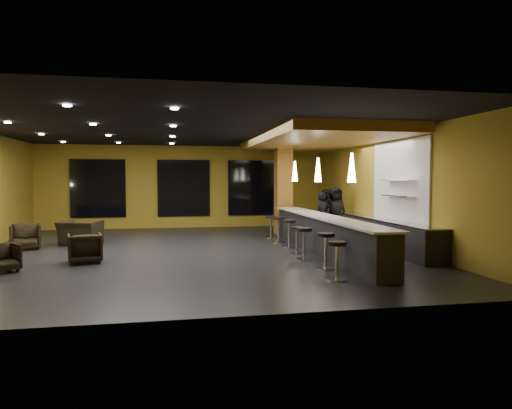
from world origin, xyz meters
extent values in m
cube|color=black|center=(0.00, 0.00, -0.05)|extent=(12.00, 13.00, 0.10)
cube|color=black|center=(0.00, 0.00, 3.55)|extent=(12.00, 13.00, 0.10)
cube|color=olive|center=(0.00, 6.55, 1.75)|extent=(12.00, 0.10, 3.50)
cube|color=olive|center=(0.00, -6.55, 1.75)|extent=(12.00, 0.10, 3.50)
cube|color=olive|center=(6.05, 0.00, 1.75)|extent=(0.10, 13.00, 3.50)
cube|color=olive|center=(4.00, 1.00, 3.36)|extent=(3.60, 8.00, 0.28)
cube|color=black|center=(-3.50, 6.44, 1.70)|extent=(2.20, 0.06, 2.40)
cube|color=black|center=(0.00, 6.44, 1.70)|extent=(2.20, 0.06, 2.40)
cube|color=black|center=(3.00, 6.44, 1.70)|extent=(2.20, 0.06, 2.40)
cube|color=white|center=(5.96, -1.00, 2.00)|extent=(0.06, 3.20, 2.40)
cube|color=black|center=(3.65, -1.00, 0.50)|extent=(0.60, 8.00, 1.00)
cube|color=beige|center=(3.65, -1.00, 1.02)|extent=(0.78, 8.10, 0.05)
cube|color=black|center=(5.65, -0.50, 0.43)|extent=(0.70, 6.00, 0.86)
cube|color=silver|center=(5.65, -0.50, 0.89)|extent=(0.72, 6.00, 0.03)
cube|color=silver|center=(5.82, -1.20, 1.60)|extent=(0.30, 1.50, 0.03)
cube|color=silver|center=(5.82, -1.20, 2.05)|extent=(0.30, 1.50, 0.03)
cube|color=brown|center=(3.65, 3.60, 1.75)|extent=(0.60, 0.60, 3.50)
cone|color=white|center=(3.65, -3.00, 2.35)|extent=(0.20, 0.20, 0.70)
cone|color=white|center=(3.65, -0.50, 2.35)|extent=(0.20, 0.20, 0.70)
cone|color=white|center=(3.65, 2.00, 2.35)|extent=(0.20, 0.20, 0.70)
imported|color=black|center=(4.63, 1.89, 0.81)|extent=(0.67, 0.53, 1.62)
imported|color=black|center=(4.90, 2.17, 0.86)|extent=(0.92, 0.77, 1.72)
imported|color=black|center=(5.25, 2.28, 0.90)|extent=(0.95, 0.69, 1.80)
imported|color=black|center=(-4.33, -2.26, 0.32)|extent=(0.96, 0.97, 0.64)
imported|color=black|center=(-2.69, -1.37, 0.37)|extent=(0.94, 0.96, 0.73)
imported|color=black|center=(-4.81, 1.24, 0.38)|extent=(0.99, 1.00, 0.76)
imported|color=black|center=(-3.40, 1.90, 0.38)|extent=(1.40, 1.30, 0.76)
cylinder|color=silver|center=(2.74, -4.44, 0.02)|extent=(0.41, 0.41, 0.03)
cylinder|color=silver|center=(2.74, -4.44, 0.38)|extent=(0.07, 0.07, 0.72)
cylinder|color=black|center=(2.74, -4.44, 0.77)|extent=(0.39, 0.39, 0.08)
cylinder|color=silver|center=(2.92, -3.29, 0.02)|extent=(0.43, 0.43, 0.03)
cylinder|color=silver|center=(2.92, -3.29, 0.39)|extent=(0.07, 0.07, 0.75)
cylinder|color=black|center=(2.92, -3.29, 0.80)|extent=(0.40, 0.40, 0.09)
cylinder|color=silver|center=(2.76, -2.07, 0.02)|extent=(0.42, 0.42, 0.03)
cylinder|color=silver|center=(2.76, -2.07, 0.39)|extent=(0.07, 0.07, 0.74)
cylinder|color=black|center=(2.76, -2.07, 0.79)|extent=(0.40, 0.40, 0.08)
cylinder|color=silver|center=(2.85, -1.11, 0.01)|extent=(0.39, 0.39, 0.03)
cylinder|color=silver|center=(2.85, -1.11, 0.36)|extent=(0.07, 0.07, 0.68)
cylinder|color=black|center=(2.85, -1.11, 0.73)|extent=(0.37, 0.37, 0.08)
cylinder|color=silver|center=(2.95, 0.11, 0.02)|extent=(0.43, 0.43, 0.03)
cylinder|color=silver|center=(2.95, 0.11, 0.40)|extent=(0.08, 0.08, 0.75)
cylinder|color=black|center=(2.95, 0.11, 0.80)|extent=(0.41, 0.41, 0.09)
cylinder|color=silver|center=(2.90, 1.23, 0.02)|extent=(0.43, 0.43, 0.03)
cylinder|color=silver|center=(2.90, 1.23, 0.39)|extent=(0.07, 0.07, 0.75)
cylinder|color=black|center=(2.90, 1.23, 0.80)|extent=(0.41, 0.41, 0.09)
cylinder|color=silver|center=(2.92, 2.50, 0.01)|extent=(0.39, 0.39, 0.03)
cylinder|color=silver|center=(2.92, 2.50, 0.36)|extent=(0.07, 0.07, 0.68)
cylinder|color=black|center=(2.92, 2.50, 0.73)|extent=(0.37, 0.37, 0.08)
camera|label=1|loc=(-0.62, -13.23, 2.08)|focal=32.00mm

